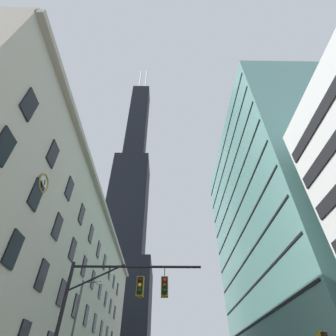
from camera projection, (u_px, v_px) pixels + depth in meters
station_building at (43, 287)px, 33.89m from camera, size 13.96×59.46×23.33m
dark_skyscraper at (125, 229)px, 105.83m from camera, size 23.67×23.67×182.16m
glass_office_midrise at (282, 228)px, 42.10m from camera, size 14.75×35.87×43.20m
traffic_signal_mast at (120, 301)px, 13.55m from camera, size 7.64×0.63×6.97m
street_lamppost at (76, 327)px, 21.30m from camera, size 1.92×0.32×8.97m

